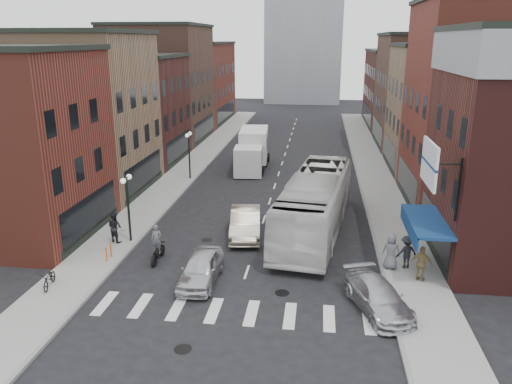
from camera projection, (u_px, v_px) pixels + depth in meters
The scene contains 31 objects.
ground at pixel (244, 281), 24.99m from camera, with size 160.00×160.00×0.00m, color black.
sidewalk_left at pixel (190, 167), 46.86m from camera, with size 3.00×74.00×0.15m, color gray.
sidewalk_right at pixel (374, 173), 44.80m from camera, with size 3.00×74.00×0.15m, color gray.
curb_left at pixel (205, 169), 46.70m from camera, with size 0.20×74.00×0.16m, color gray.
curb_right at pixel (357, 173), 45.01m from camera, with size 0.20×74.00×0.16m, color gray.
crosswalk_stripes at pixel (234, 312), 22.15m from camera, with size 12.00×2.20×0.01m, color silver.
bldg_left_near at pixel (4, 144), 29.42m from camera, with size 10.30×9.20×11.30m.
bldg_left_mid_a at pixel (78, 113), 38.28m from camera, with size 10.30×10.20×12.30m.
bldg_left_mid_b at pixel (127, 109), 48.05m from camera, with size 10.30×10.20×10.30m.
bldg_left_far_a at pixel (161, 84), 58.05m from camera, with size 10.30×12.20×13.30m.
bldg_left_far_b at pixel (192, 83), 71.62m from camera, with size 10.30×16.20×11.30m.
bldg_right_mid_a at pixel (488, 107), 34.35m from camera, with size 10.30×10.20×14.30m.
bldg_right_mid_b at pixel (451, 109), 44.28m from camera, with size 10.30×10.20×11.30m.
bldg_right_far_a at pixel (427, 91), 54.56m from camera, with size 10.30×12.20×12.30m.
bldg_right_far_b at pixel (406, 89), 68.13m from camera, with size 10.30×16.20×10.30m.
awning_blue at pixel (423, 222), 25.51m from camera, with size 1.80×5.00×0.78m.
billboard_sign at pixel (431, 165), 22.63m from camera, with size 1.52×3.00×3.70m.
streetlamp_near at pixel (127, 196), 28.83m from camera, with size 0.32×1.22×4.11m.
streetlamp_far at pixel (189, 147), 42.10m from camera, with size 0.32×1.22×4.11m.
bike_rack at pixel (109, 252), 26.98m from camera, with size 0.08×0.68×0.80m.
box_truck at pixel (252, 150), 46.20m from camera, with size 2.88×8.29×3.54m.
motorcycle_rider at pixel (157, 245), 26.88m from camera, with size 0.60×2.07×2.11m.
transit_bus at pixel (315, 203), 30.83m from camera, with size 3.15×13.45×3.75m, color silver.
sedan_left_near at pixel (201, 268), 24.68m from camera, with size 1.75×4.35×1.48m, color silver.
sedan_left_far at pixel (245, 223), 30.53m from camera, with size 1.78×5.11×1.68m, color #BDB099.
curb_car at pixel (378, 297), 22.09m from camera, with size 1.86×4.58×1.33m, color silver.
parked_bicycle at pixel (49, 279), 23.96m from camera, with size 0.56×1.61×0.85m, color black.
ped_left_solo at pixel (115, 227), 29.21m from camera, with size 0.88×0.51×1.81m, color black.
ped_right_a at pixel (407, 252), 25.85m from camera, with size 1.15×0.57×1.78m, color black.
ped_right_b at pixel (422, 264), 24.45m from camera, with size 1.05×0.53×1.80m, color olive.
ped_right_c at pixel (391, 251), 25.77m from camera, with size 0.94×0.61×1.91m, color slate.
Camera 1 is at (3.47, -22.32, 11.59)m, focal length 35.00 mm.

